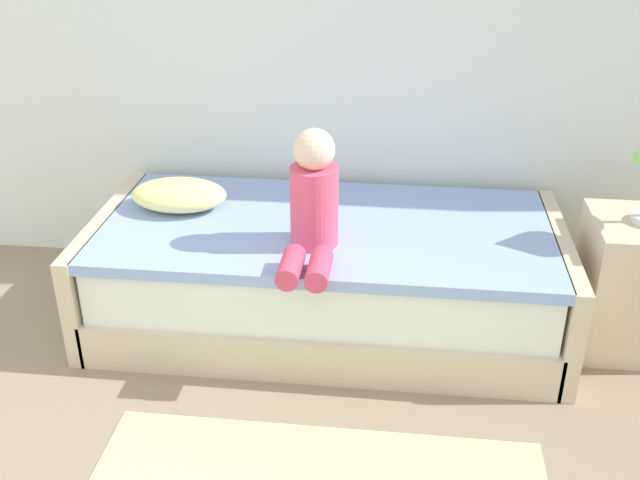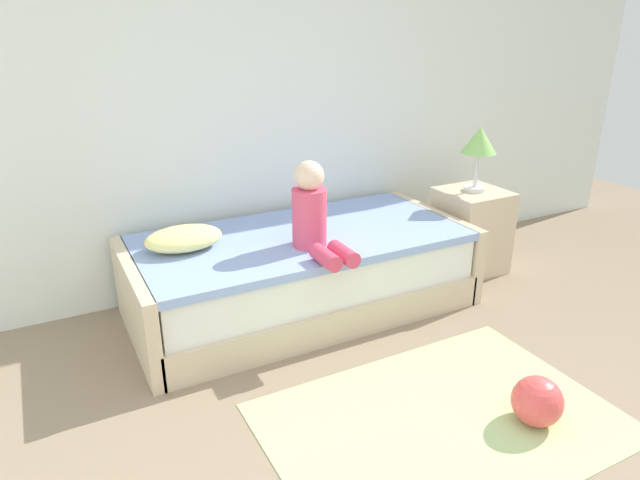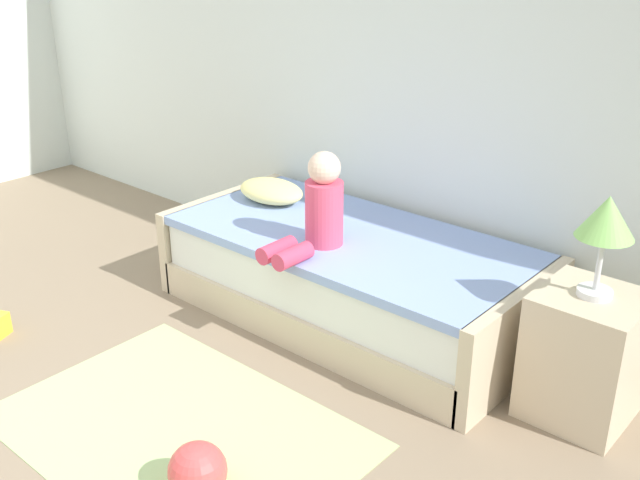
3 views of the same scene
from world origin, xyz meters
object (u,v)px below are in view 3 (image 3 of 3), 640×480
at_px(child_figure, 318,209).
at_px(pillow, 271,191).
at_px(table_lamp, 606,222).
at_px(nightstand, 584,356).
at_px(bed, 349,277).
at_px(toy_ball, 198,471).

relative_size(child_figure, pillow, 1.16).
bearing_deg(child_figure, pillow, 153.62).
height_order(table_lamp, child_figure, table_lamp).
distance_m(child_figure, pillow, 0.75).
bearing_deg(table_lamp, nightstand, 180.00).
relative_size(bed, table_lamp, 4.69).
relative_size(pillow, toy_ball, 1.90).
height_order(table_lamp, pillow, table_lamp).
bearing_deg(bed, nightstand, -1.11).
xyz_separation_m(child_figure, pillow, (-0.66, 0.33, -0.14)).
xyz_separation_m(bed, toy_ball, (0.46, -1.50, -0.13)).
bearing_deg(child_figure, bed, 82.07).
distance_m(table_lamp, child_figure, 1.42).
bearing_deg(toy_ball, nightstand, 58.81).
bearing_deg(pillow, child_figure, -26.38).
distance_m(table_lamp, toy_ball, 1.91).
xyz_separation_m(nightstand, child_figure, (-1.38, -0.20, 0.40)).
xyz_separation_m(nightstand, toy_ball, (-0.89, -1.47, -0.18)).
height_order(bed, table_lamp, table_lamp).
distance_m(bed, table_lamp, 1.52).
height_order(child_figure, toy_ball, child_figure).
distance_m(nightstand, pillow, 2.06).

